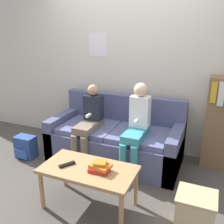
{
  "coord_description": "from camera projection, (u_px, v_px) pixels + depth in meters",
  "views": [
    {
      "loc": [
        1.2,
        -2.42,
        1.76
      ],
      "look_at": [
        0.0,
        0.4,
        0.74
      ],
      "focal_mm": 40.0,
      "sensor_mm": 36.0,
      "label": 1
    }
  ],
  "objects": [
    {
      "name": "book_stack",
      "position": [
        100.0,
        167.0,
        2.41
      ],
      "size": [
        0.22,
        0.17,
        0.1
      ],
      "color": "red",
      "rests_on": "coffee_table"
    },
    {
      "name": "bookshelf",
      "position": [
        220.0,
        124.0,
        3.2
      ],
      "size": [
        0.38,
        0.28,
        1.21
      ],
      "color": "brown",
      "rests_on": "ground_plane"
    },
    {
      "name": "person_left",
      "position": [
        89.0,
        121.0,
        3.33
      ],
      "size": [
        0.24,
        0.57,
        1.06
      ],
      "color": "#756656",
      "rests_on": "ground_plane"
    },
    {
      "name": "wall_back",
      "position": [
        129.0,
        62.0,
        3.62
      ],
      "size": [
        8.0,
        0.06,
        2.6
      ],
      "color": "beige",
      "rests_on": "ground_plane"
    },
    {
      "name": "coffee_table",
      "position": [
        89.0,
        173.0,
        2.49
      ],
      "size": [
        0.95,
        0.5,
        0.45
      ],
      "color": "#AD7F51",
      "rests_on": "ground_plane"
    },
    {
      "name": "storage_box",
      "position": [
        195.0,
        213.0,
        2.24
      ],
      "size": [
        0.35,
        0.31,
        0.38
      ],
      "color": "#CCB284",
      "rests_on": "ground_plane"
    },
    {
      "name": "person_right",
      "position": [
        137.0,
        125.0,
        3.09
      ],
      "size": [
        0.24,
        0.57,
        1.14
      ],
      "color": "teal",
      "rests_on": "ground_plane"
    },
    {
      "name": "tv_remote",
      "position": [
        67.0,
        164.0,
        2.51
      ],
      "size": [
        0.13,
        0.16,
        0.02
      ],
      "rotation": [
        0.0,
        0.0,
        -0.57
      ],
      "color": "black",
      "rests_on": "coffee_table"
    },
    {
      "name": "backpack",
      "position": [
        26.0,
        147.0,
        3.56
      ],
      "size": [
        0.28,
        0.21,
        0.32
      ],
      "color": "#284789",
      "rests_on": "ground_plane"
    },
    {
      "name": "ground_plane",
      "position": [
        99.0,
        177.0,
        3.12
      ],
      "size": [
        10.0,
        10.0,
        0.0
      ],
      "primitive_type": "plane",
      "color": "#4C4742"
    },
    {
      "name": "couch",
      "position": [
        116.0,
        139.0,
        3.5
      ],
      "size": [
        1.79,
        0.84,
        0.86
      ],
      "color": "#4C5175",
      "rests_on": "ground_plane"
    }
  ]
}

